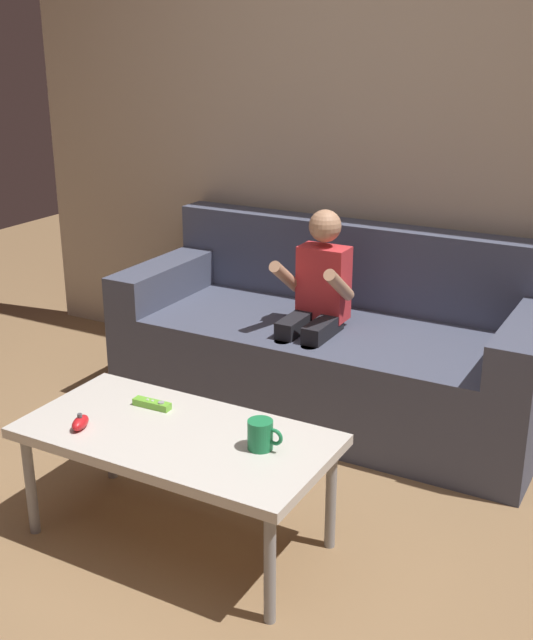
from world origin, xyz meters
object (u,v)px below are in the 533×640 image
(couch, at_px, (334,348))
(coffee_table, at_px, (176,441))
(game_remote_lime_near_edge, at_px, (152,404))
(coffee_mug, at_px, (261,435))
(person_seated_on_couch, at_px, (315,305))
(nunchuk_red, at_px, (80,423))

(couch, height_order, coffee_table, couch)
(game_remote_lime_near_edge, bearing_deg, coffee_mug, -8.71)
(person_seated_on_couch, bearing_deg, game_remote_lime_near_edge, -101.06)
(game_remote_lime_near_edge, bearing_deg, couch, 79.52)
(couch, bearing_deg, coffee_table, -91.28)
(game_remote_lime_near_edge, bearing_deg, person_seated_on_couch, 78.94)
(person_seated_on_couch, xyz_separation_m, nunchuk_red, (-0.29, -1.15, -0.11))
(game_remote_lime_near_edge, xyz_separation_m, coffee_mug, (0.47, -0.07, 0.04))
(coffee_table, height_order, coffee_mug, coffee_mug)
(game_remote_lime_near_edge, bearing_deg, coffee_table, -31.57)
(game_remote_lime_near_edge, height_order, coffee_mug, coffee_mug)
(nunchuk_red, xyz_separation_m, coffee_mug, (0.58, 0.17, 0.03))
(couch, relative_size, game_remote_lime_near_edge, 13.34)
(person_seated_on_couch, distance_m, coffee_mug, 1.03)
(coffee_table, xyz_separation_m, game_remote_lime_near_edge, (-0.17, 0.11, 0.05))
(person_seated_on_couch, relative_size, nunchuk_red, 9.42)
(couch, distance_m, person_seated_on_couch, 0.30)
(person_seated_on_couch, distance_m, nunchuk_red, 1.19)
(coffee_mug, bearing_deg, nunchuk_red, -164.01)
(couch, bearing_deg, coffee_mug, -76.84)
(person_seated_on_couch, relative_size, coffee_mug, 7.90)
(couch, relative_size, coffee_mug, 15.97)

